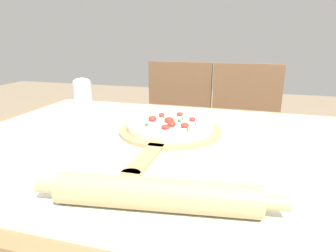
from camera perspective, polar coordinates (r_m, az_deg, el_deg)
dining_table at (r=0.92m, az=0.15°, el=-9.32°), size 1.38×1.00×0.75m
towel_cloth at (r=0.88m, az=0.16°, el=-3.49°), size 1.30×0.92×0.00m
pizza_peel at (r=0.96m, az=0.09°, el=-1.27°), size 0.33×0.53×0.01m
pizza at (r=0.98m, az=0.48°, el=0.23°), size 0.28×0.28×0.04m
rolling_pin at (r=0.56m, az=-2.24°, el=-12.89°), size 0.46×0.11×0.06m
chair_left at (r=1.78m, az=1.50°, el=-0.39°), size 0.40×0.40×0.91m
chair_right at (r=1.73m, az=14.31°, el=-1.47°), size 0.42×0.42×0.91m
flour_cup at (r=1.41m, az=-16.00°, el=6.36°), size 0.08×0.08×0.12m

